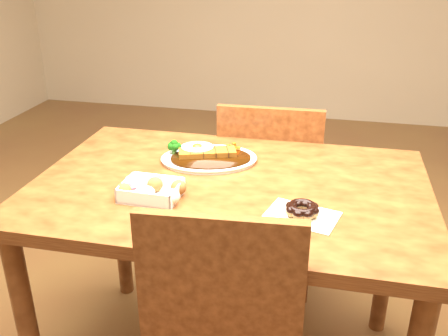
% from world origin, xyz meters
% --- Properties ---
extents(table, '(1.20, 0.80, 0.75)m').
position_xyz_m(table, '(0.00, 0.00, 0.65)').
color(table, '#451F0D').
rests_on(table, ground).
extents(chair_far, '(0.43, 0.43, 0.87)m').
position_xyz_m(chair_far, '(0.06, 0.53, 0.48)').
color(chair_far, '#451F0D').
rests_on(chair_far, ground).
extents(katsu_curry_plate, '(0.36, 0.30, 0.06)m').
position_xyz_m(katsu_curry_plate, '(-0.11, 0.15, 0.77)').
color(katsu_curry_plate, white).
rests_on(katsu_curry_plate, table).
extents(donut_box, '(0.19, 0.13, 0.05)m').
position_xyz_m(donut_box, '(-0.20, -0.14, 0.77)').
color(donut_box, white).
rests_on(donut_box, table).
extents(pon_de_ring, '(0.21, 0.17, 0.04)m').
position_xyz_m(pon_de_ring, '(0.23, -0.15, 0.77)').
color(pon_de_ring, silver).
rests_on(pon_de_ring, table).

